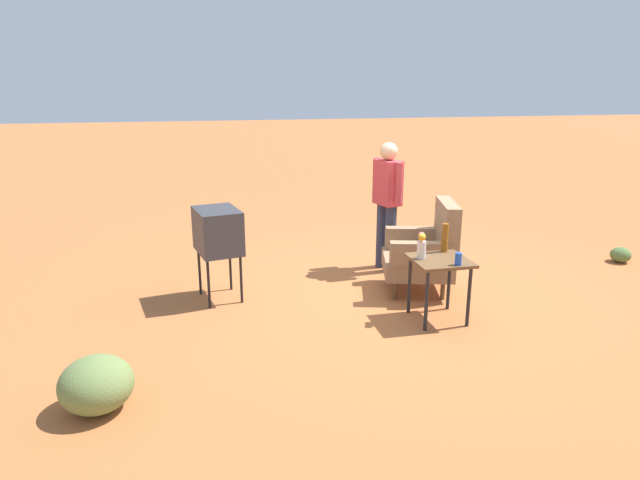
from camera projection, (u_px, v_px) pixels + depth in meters
name	position (u px, v px, depth m)	size (l,w,h in m)	color
ground_plane	(398.00, 289.00, 6.58)	(60.00, 60.00, 0.00)	#AD6033
armchair	(426.00, 250.00, 6.39)	(0.93, 0.95, 1.06)	brown
side_table	(440.00, 268.00, 5.59)	(0.56, 0.56, 0.65)	black
tv_on_stand	(218.00, 231.00, 6.08)	(0.68, 0.55, 1.03)	black
person_standing	(387.00, 198.00, 7.03)	(0.55, 0.31, 1.64)	#2D3347
soda_can_blue	(458.00, 259.00, 5.36)	(0.07, 0.07, 0.12)	blue
bottle_tall_amber	(445.00, 238.00, 5.77)	(0.07, 0.07, 0.30)	brown
flower_vase	(422.00, 244.00, 5.54)	(0.15, 0.10, 0.27)	silver
shrub_near	(96.00, 384.00, 4.11)	(0.54, 0.54, 0.42)	olive
shrub_mid	(621.00, 255.00, 7.52)	(0.27, 0.27, 0.20)	#516B38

